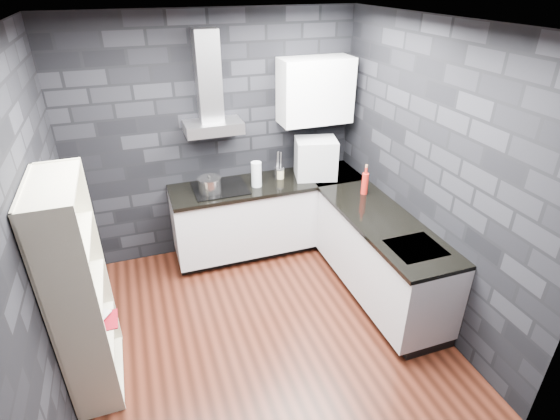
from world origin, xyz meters
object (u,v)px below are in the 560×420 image
utensil_crock (279,172)px  fruit_bowl (78,295)px  storage_jar (280,174)px  pot (210,185)px  bookshelf (80,292)px  glass_vase (256,174)px  appliance_garage (316,158)px  red_bottle (365,184)px

utensil_crock → fruit_bowl: bearing=-143.5°
storage_jar → pot: bearing=-173.7°
utensil_crock → bookshelf: bearing=-145.0°
pot → bookshelf: bearing=-133.1°
glass_vase → storage_jar: glass_vase is taller
pot → appliance_garage: (1.23, 0.01, 0.14)m
glass_vase → fruit_bowl: bearing=-141.6°
utensil_crock → red_bottle: (0.73, -0.69, 0.05)m
storage_jar → utensil_crock: utensil_crock is taller
fruit_bowl → storage_jar: bearing=36.0°
pot → utensil_crock: bearing=8.0°
appliance_garage → bookshelf: bookshelf is taller
appliance_garage → red_bottle: (0.32, -0.59, -0.11)m
red_bottle → fruit_bowl: 2.93m
bookshelf → utensil_crock: bearing=15.2°
red_bottle → bookshelf: size_ratio=0.13×
appliance_garage → bookshelf: bearing=-137.7°
utensil_crock → fruit_bowl: (-2.08, -1.53, -0.03)m
pot → red_bottle: red_bottle is taller
storage_jar → red_bottle: bearing=-43.1°
glass_vase → utensil_crock: (0.30, 0.13, -0.08)m
pot → appliance_garage: bearing=0.3°
storage_jar → red_bottle: 0.99m
pot → storage_jar: size_ratio=2.21×
fruit_bowl → pot: bearing=48.6°
red_bottle → bookshelf: (-2.80, -0.76, -0.12)m
glass_vase → appliance_garage: (0.71, 0.02, 0.08)m
utensil_crock → fruit_bowl: 2.58m
storage_jar → appliance_garage: size_ratio=0.24×
utensil_crock → bookshelf: (-2.08, -1.45, -0.06)m
storage_jar → glass_vase: bearing=-161.1°
utensil_crock → appliance_garage: (0.41, -0.11, 0.16)m
bookshelf → fruit_bowl: (0.00, -0.08, 0.04)m
utensil_crock → storage_jar: bearing=-67.0°
glass_vase → fruit_bowl: (-1.77, -1.40, -0.10)m
glass_vase → bookshelf: (-1.77, -1.32, -0.14)m
bookshelf → storage_jar: bearing=14.6°
glass_vase → appliance_garage: bearing=1.8°
storage_jar → bookshelf: bookshelf is taller
utensil_crock → fruit_bowl: utensil_crock is taller
pot → utensil_crock: pot is taller
storage_jar → appliance_garage: (0.40, -0.09, 0.17)m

